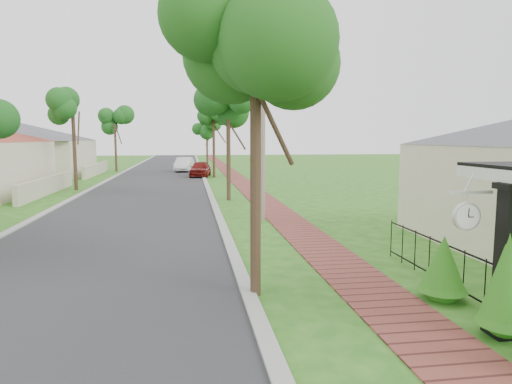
{
  "coord_description": "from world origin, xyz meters",
  "views": [
    {
      "loc": [
        -0.51,
        -7.51,
        3.22
      ],
      "look_at": [
        1.59,
        6.84,
        1.5
      ],
      "focal_mm": 32.0,
      "sensor_mm": 36.0,
      "label": 1
    }
  ],
  "objects": [
    {
      "name": "far_house_grey",
      "position": [
        -14.97,
        34.0,
        2.34
      ],
      "size": [
        15.56,
        15.56,
        4.6
      ],
      "color": "beige",
      "rests_on": "ground"
    },
    {
      "name": "road",
      "position": [
        -3.0,
        20.0,
        0.0
      ],
      "size": [
        7.0,
        120.0,
        0.02
      ],
      "primitive_type": "cube",
      "color": "#28282B",
      "rests_on": "ground"
    },
    {
      "name": "parked_car_white",
      "position": [
        -1.0,
        36.94,
        0.67
      ],
      "size": [
        1.98,
        4.23,
        1.34
      ],
      "primitive_type": "imported",
      "rotation": [
        0.0,
        0.0,
        -0.14
      ],
      "color": "white",
      "rests_on": "ground"
    },
    {
      "name": "sidewalk",
      "position": [
        3.25,
        20.0,
        0.0
      ],
      "size": [
        1.5,
        120.0,
        0.03
      ],
      "primitive_type": "cube",
      "color": "brown",
      "rests_on": "ground"
    },
    {
      "name": "parked_car_red",
      "position": [
        0.4,
        30.86,
        0.65
      ],
      "size": [
        2.09,
        3.99,
        1.3
      ],
      "primitive_type": "imported",
      "rotation": [
        0.0,
        0.0,
        -0.15
      ],
      "color": "maroon",
      "rests_on": "ground"
    },
    {
      "name": "porch_post",
      "position": [
        4.55,
        -1.0,
        1.12
      ],
      "size": [
        0.48,
        0.48,
        2.52
      ],
      "color": "black",
      "rests_on": "ground"
    },
    {
      "name": "picket_fence",
      "position": [
        4.9,
        -0.0,
        0.53
      ],
      "size": [
        0.03,
        8.02,
        1.0
      ],
      "color": "black",
      "rests_on": "ground"
    },
    {
      "name": "utility_pole",
      "position": [
        2.3,
        10.0,
        4.45
      ],
      "size": [
        1.2,
        0.24,
        8.79
      ],
      "color": "gray",
      "rests_on": "ground"
    },
    {
      "name": "kerb_left",
      "position": [
        -6.65,
        20.0,
        0.0
      ],
      "size": [
        0.3,
        120.0,
        0.1
      ],
      "primitive_type": "cube",
      "color": "#9E9E99",
      "rests_on": "ground"
    },
    {
      "name": "kerb_right",
      "position": [
        0.65,
        20.0,
        0.0
      ],
      "size": [
        0.3,
        120.0,
        0.1
      ],
      "primitive_type": "cube",
      "color": "#9E9E99",
      "rests_on": "ground"
    },
    {
      "name": "hedge_row",
      "position": [
        4.45,
        -1.0,
        0.8
      ],
      "size": [
        0.84,
        3.77,
        1.89
      ],
      "color": "#156B19",
      "rests_on": "ground"
    },
    {
      "name": "near_tree",
      "position": [
        0.8,
        1.5,
        4.69
      ],
      "size": [
        2.29,
        2.29,
        5.88
      ],
      "color": "#382619",
      "rests_on": "ground"
    },
    {
      "name": "ground",
      "position": [
        0.0,
        0.0,
        0.0
      ],
      "size": [
        160.0,
        160.0,
        0.0
      ],
      "primitive_type": "plane",
      "color": "#245F16",
      "rests_on": "ground"
    },
    {
      "name": "street_trees",
      "position": [
        -2.87,
        26.84,
        4.54
      ],
      "size": [
        10.7,
        37.65,
        5.89
      ],
      "color": "#382619",
      "rests_on": "ground"
    },
    {
      "name": "station_clock",
      "position": [
        4.05,
        -0.6,
        1.95
      ],
      "size": [
        0.78,
        0.13,
        0.66
      ],
      "color": "silver",
      "rests_on": "ground"
    }
  ]
}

